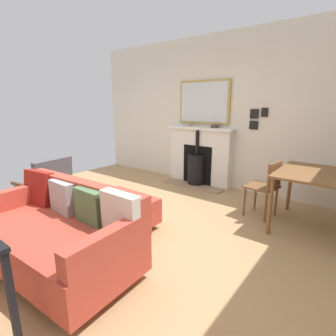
{
  "coord_description": "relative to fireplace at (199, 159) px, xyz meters",
  "views": [
    {
      "loc": [
        1.97,
        2.42,
        1.59
      ],
      "look_at": [
        -0.7,
        0.36,
        0.75
      ],
      "focal_mm": 27.68,
      "sensor_mm": 36.0,
      "label": 1
    }
  ],
  "objects": [
    {
      "name": "photo_gallery_row",
      "position": [
        -0.12,
        1.05,
        0.84
      ],
      "size": [
        0.02,
        0.3,
        0.37
      ],
      "color": "black"
    },
    {
      "name": "ottoman",
      "position": [
        2.24,
        0.22,
        -0.26
      ],
      "size": [
        0.57,
        0.84,
        0.41
      ],
      "color": "#B2B2B7",
      "rests_on": "ground"
    },
    {
      "name": "dining_chair_near_fireplace",
      "position": [
        0.81,
        1.59,
        -0.02
      ],
      "size": [
        0.45,
        0.45,
        0.83
      ],
      "color": "brown",
      "rests_on": "ground"
    },
    {
      "name": "wall_left",
      "position": [
        -0.2,
        0.17,
        0.9
      ],
      "size": [
        0.12,
        5.69,
        2.82
      ],
      "primitive_type": "cube",
      "color": "silver",
      "rests_on": "ground"
    },
    {
      "name": "sofa",
      "position": [
        3.21,
        0.34,
        -0.15
      ],
      "size": [
        0.97,
        1.78,
        0.85
      ],
      "color": "#B2B2B7",
      "rests_on": "ground"
    },
    {
      "name": "mirror_over_mantel",
      "position": [
        -0.11,
        -0.0,
        1.1
      ],
      "size": [
        0.04,
        1.08,
        0.82
      ],
      "color": "tan"
    },
    {
      "name": "mantel_bowl_near",
      "position": [
        -0.02,
        -0.28,
        0.66
      ],
      "size": [
        0.13,
        0.13,
        0.04
      ],
      "color": "#9E9384",
      "rests_on": "fireplace"
    },
    {
      "name": "armchair_accent",
      "position": [
        2.57,
        -1.06,
        -0.05
      ],
      "size": [
        0.74,
        0.65,
        0.83
      ],
      "color": "#4C3321",
      "rests_on": "ground"
    },
    {
      "name": "dining_table",
      "position": [
        0.8,
        2.16,
        0.15
      ],
      "size": [
        1.05,
        0.86,
        0.76
      ],
      "color": "brown",
      "rests_on": "ground"
    },
    {
      "name": "fireplace",
      "position": [
        0.0,
        0.0,
        0.0
      ],
      "size": [
        0.52,
        1.4,
        1.15
      ],
      "color": "#9E7A5B",
      "rests_on": "ground"
    },
    {
      "name": "ground_plane",
      "position": [
        2.42,
        0.17,
        -0.52
      ],
      "size": [
        5.23,
        5.69,
        0.01
      ],
      "primitive_type": "cube",
      "color": "tan"
    },
    {
      "name": "mantel_bowl_far",
      "position": [
        -0.02,
        0.3,
        0.66
      ],
      "size": [
        0.15,
        0.15,
        0.05
      ],
      "color": "#47382D",
      "rests_on": "fireplace"
    }
  ]
}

